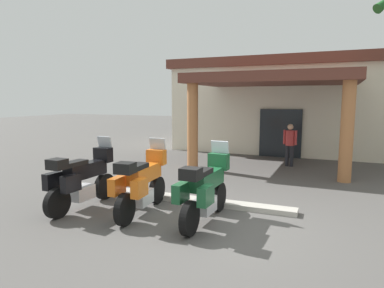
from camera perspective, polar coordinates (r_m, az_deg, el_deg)
ground_plane at (r=6.88m, az=4.15°, el=-13.98°), size 80.00×80.00×0.00m
motel_building at (r=18.36m, az=16.42°, el=6.46°), size 11.20×11.34×4.44m
motorcycle_black at (r=8.23m, az=-18.20°, el=-5.64°), size 0.72×2.21×1.61m
motorcycle_orange at (r=7.54m, az=-8.53°, el=-6.54°), size 0.73×2.21×1.61m
motorcycle_green at (r=6.94m, az=2.24°, el=-7.72°), size 0.72×2.21×1.61m
pedestrian at (r=13.20m, az=16.25°, el=0.30°), size 0.51×0.32×1.61m
curb_strip at (r=8.71m, az=-4.41°, el=-8.90°), size 6.45×0.36×0.12m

